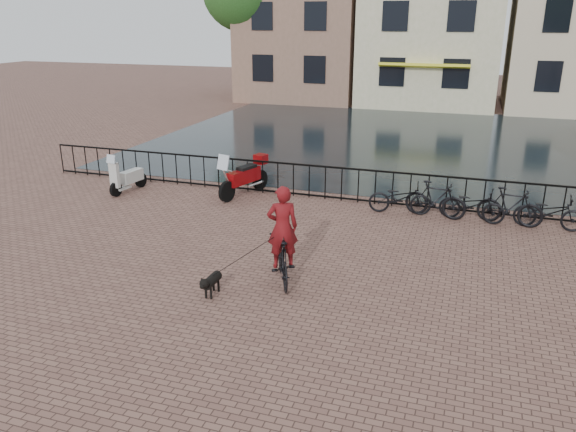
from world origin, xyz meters
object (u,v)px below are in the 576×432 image
(dog, at_px, (212,283))
(scooter, at_px, (127,171))
(motorcycle, at_px, (244,172))
(cyclist, at_px, (283,240))

(dog, height_order, scooter, scooter)
(scooter, bearing_deg, motorcycle, 20.49)
(dog, distance_m, scooter, 7.77)
(dog, relative_size, motorcycle, 0.35)
(cyclist, xyz_separation_m, scooter, (-6.63, 4.46, -0.24))
(motorcycle, bearing_deg, dog, -55.44)
(cyclist, distance_m, motorcycle, 6.06)
(cyclist, xyz_separation_m, dog, (-1.12, -1.01, -0.66))
(dog, height_order, motorcycle, motorcycle)
(motorcycle, bearing_deg, cyclist, -42.40)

